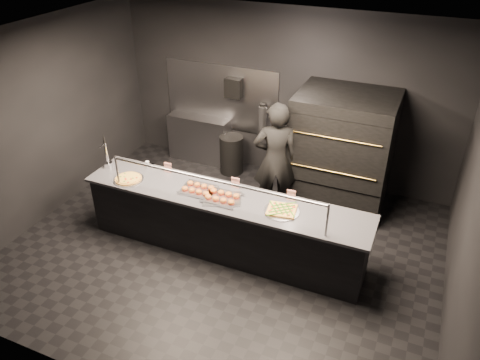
{
  "coord_description": "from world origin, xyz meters",
  "views": [
    {
      "loc": [
        2.33,
        -4.84,
        4.39
      ],
      "look_at": [
        0.16,
        0.2,
        1.1
      ],
      "focal_mm": 35.0,
      "sensor_mm": 36.0,
      "label": 1
    }
  ],
  "objects_px": {
    "beer_tap": "(107,158)",
    "slider_tray_b": "(222,197)",
    "trash_bin": "(231,154)",
    "prep_shelf": "(200,139)",
    "slider_tray_a": "(198,189)",
    "towel_dispenser": "(234,88)",
    "fire_extinguisher": "(263,118)",
    "round_pizza": "(128,179)",
    "square_pizza": "(282,210)",
    "worker": "(275,160)",
    "service_counter": "(224,223)",
    "pizza_oven": "(342,150)"
  },
  "relations": [
    {
      "from": "towel_dispenser",
      "to": "trash_bin",
      "type": "xyz_separation_m",
      "value": [
        0.06,
        -0.26,
        -1.19
      ]
    },
    {
      "from": "square_pizza",
      "to": "worker",
      "type": "relative_size",
      "value": 0.25
    },
    {
      "from": "slider_tray_b",
      "to": "pizza_oven",
      "type": "bearing_deg",
      "value": 59.11
    },
    {
      "from": "service_counter",
      "to": "slider_tray_b",
      "type": "relative_size",
      "value": 6.87
    },
    {
      "from": "prep_shelf",
      "to": "slider_tray_a",
      "type": "distance_m",
      "value": 2.68
    },
    {
      "from": "prep_shelf",
      "to": "slider_tray_a",
      "type": "bearing_deg",
      "value": -62.48
    },
    {
      "from": "prep_shelf",
      "to": "slider_tray_b",
      "type": "height_order",
      "value": "slider_tray_b"
    },
    {
      "from": "pizza_oven",
      "to": "slider_tray_a",
      "type": "relative_size",
      "value": 3.75
    },
    {
      "from": "fire_extinguisher",
      "to": "beer_tap",
      "type": "distance_m",
      "value": 2.84
    },
    {
      "from": "round_pizza",
      "to": "service_counter",
      "type": "bearing_deg",
      "value": 5.88
    },
    {
      "from": "towel_dispenser",
      "to": "fire_extinguisher",
      "type": "bearing_deg",
      "value": 1.04
    },
    {
      "from": "beer_tap",
      "to": "slider_tray_b",
      "type": "distance_m",
      "value": 1.98
    },
    {
      "from": "round_pizza",
      "to": "square_pizza",
      "type": "height_order",
      "value": "square_pizza"
    },
    {
      "from": "slider_tray_a",
      "to": "slider_tray_b",
      "type": "bearing_deg",
      "value": -8.45
    },
    {
      "from": "service_counter",
      "to": "trash_bin",
      "type": "bearing_deg",
      "value": 111.61
    },
    {
      "from": "beer_tap",
      "to": "trash_bin",
      "type": "xyz_separation_m",
      "value": [
        1.11,
        2.08,
        -0.72
      ]
    },
    {
      "from": "towel_dispenser",
      "to": "fire_extinguisher",
      "type": "relative_size",
      "value": 0.69
    },
    {
      "from": "beer_tap",
      "to": "square_pizza",
      "type": "height_order",
      "value": "beer_tap"
    },
    {
      "from": "service_counter",
      "to": "pizza_oven",
      "type": "bearing_deg",
      "value": 57.73
    },
    {
      "from": "round_pizza",
      "to": "slider_tray_b",
      "type": "bearing_deg",
      "value": 2.83
    },
    {
      "from": "towel_dispenser",
      "to": "trash_bin",
      "type": "height_order",
      "value": "towel_dispenser"
    },
    {
      "from": "round_pizza",
      "to": "slider_tray_a",
      "type": "relative_size",
      "value": 0.87
    },
    {
      "from": "towel_dispenser",
      "to": "beer_tap",
      "type": "xyz_separation_m",
      "value": [
        -1.05,
        -2.34,
        -0.47
      ]
    },
    {
      "from": "beer_tap",
      "to": "slider_tray_b",
      "type": "bearing_deg",
      "value": -3.67
    },
    {
      "from": "beer_tap",
      "to": "fire_extinguisher",
      "type": "bearing_deg",
      "value": 55.77
    },
    {
      "from": "worker",
      "to": "service_counter",
      "type": "bearing_deg",
      "value": 53.31
    },
    {
      "from": "trash_bin",
      "to": "worker",
      "type": "bearing_deg",
      "value": -38.36
    },
    {
      "from": "pizza_oven",
      "to": "trash_bin",
      "type": "height_order",
      "value": "pizza_oven"
    },
    {
      "from": "round_pizza",
      "to": "worker",
      "type": "xyz_separation_m",
      "value": [
        1.77,
        1.35,
        0.01
      ]
    },
    {
      "from": "towel_dispenser",
      "to": "slider_tray_b",
      "type": "xyz_separation_m",
      "value": [
        0.92,
        -2.47,
        -0.6
      ]
    },
    {
      "from": "worker",
      "to": "round_pizza",
      "type": "bearing_deg",
      "value": 15.7
    },
    {
      "from": "towel_dispenser",
      "to": "service_counter",
      "type": "bearing_deg",
      "value": -69.37
    },
    {
      "from": "service_counter",
      "to": "worker",
      "type": "bearing_deg",
      "value": 74.93
    },
    {
      "from": "towel_dispenser",
      "to": "square_pizza",
      "type": "relative_size",
      "value": 0.75
    },
    {
      "from": "prep_shelf",
      "to": "towel_dispenser",
      "type": "height_order",
      "value": "towel_dispenser"
    },
    {
      "from": "beer_tap",
      "to": "round_pizza",
      "type": "distance_m",
      "value": 0.56
    },
    {
      "from": "service_counter",
      "to": "beer_tap",
      "type": "distance_m",
      "value": 2.04
    },
    {
      "from": "prep_shelf",
      "to": "trash_bin",
      "type": "xyz_separation_m",
      "value": [
        0.76,
        -0.19,
        -0.09
      ]
    },
    {
      "from": "prep_shelf",
      "to": "square_pizza",
      "type": "relative_size",
      "value": 2.56
    },
    {
      "from": "round_pizza",
      "to": "worker",
      "type": "distance_m",
      "value": 2.23
    },
    {
      "from": "square_pizza",
      "to": "fire_extinguisher",
      "type": "bearing_deg",
      "value": 116.27
    },
    {
      "from": "trash_bin",
      "to": "worker",
      "type": "xyz_separation_m",
      "value": [
        1.17,
        -0.92,
        0.59
      ]
    },
    {
      "from": "prep_shelf",
      "to": "worker",
      "type": "distance_m",
      "value": 2.28
    },
    {
      "from": "trash_bin",
      "to": "towel_dispenser",
      "type": "bearing_deg",
      "value": 102.33
    },
    {
      "from": "service_counter",
      "to": "prep_shelf",
      "type": "xyz_separation_m",
      "value": [
        -1.6,
        2.32,
        -0.01
      ]
    },
    {
      "from": "towel_dispenser",
      "to": "fire_extinguisher",
      "type": "height_order",
      "value": "towel_dispenser"
    },
    {
      "from": "towel_dispenser",
      "to": "fire_extinguisher",
      "type": "distance_m",
      "value": 0.74
    },
    {
      "from": "beer_tap",
      "to": "round_pizza",
      "type": "bearing_deg",
      "value": -21.66
    },
    {
      "from": "fire_extinguisher",
      "to": "worker",
      "type": "relative_size",
      "value": 0.27
    },
    {
      "from": "prep_shelf",
      "to": "trash_bin",
      "type": "height_order",
      "value": "prep_shelf"
    }
  ]
}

